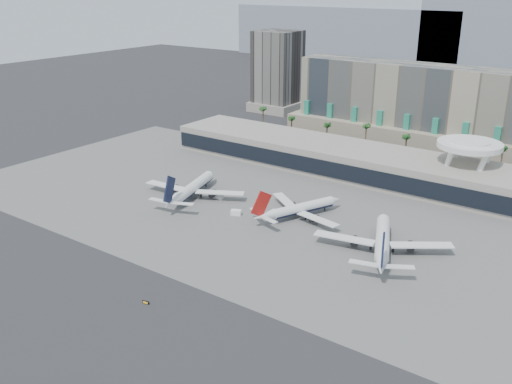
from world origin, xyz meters
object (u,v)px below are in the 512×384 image
Objects in this scene: service_vehicle_b at (236,213)px; airliner_left at (192,188)px; airliner_centre at (299,209)px; taxiway_sign at (146,302)px; airliner_right at (383,241)px; service_vehicle_a at (218,196)px.

airliner_left is at bearing 146.88° from service_vehicle_b.
airliner_centre reaches higher than taxiway_sign.
airliner_left is 11.31× the size of service_vehicle_b.
airliner_right is at bearing 48.34° from taxiway_sign.
service_vehicle_a is 1.10× the size of service_vehicle_b.
taxiway_sign is (18.00, -64.11, -0.53)m from service_vehicle_b.
airliner_left is 46.85m from airliner_centre.
taxiway_sign is (43.81, -68.41, -3.45)m from airliner_left.
airliner_left reaches higher than taxiway_sign.
airliner_left is 10.25× the size of service_vehicle_a.
service_vehicle_a is at bearing 103.71° from taxiway_sign.
airliner_left is 81.31m from taxiway_sign.
airliner_left is 1.17× the size of airliner_centre.
airliner_right is 20.97× the size of taxiway_sign.
airliner_right is 11.30× the size of service_vehicle_b.
taxiway_sign is at bearing -143.17° from airliner_right.
service_vehicle_a is 2.05× the size of taxiway_sign.
service_vehicle_b is (-57.43, -3.15, -3.06)m from airliner_right.
airliner_centre is at bearing 143.62° from airliner_right.
airliner_right reaches higher than airliner_left.
airliner_centre is at bearing 76.93° from taxiway_sign.
airliner_centre is 23.83m from service_vehicle_b.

